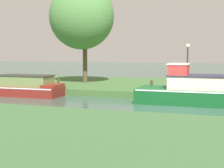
% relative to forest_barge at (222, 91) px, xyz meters
% --- Properties ---
extents(ground_plane, '(120.00, 120.00, 0.00)m').
position_rel_forest_barge_xyz_m(ground_plane, '(-2.29, -1.20, -0.71)').
color(ground_plane, '#355247').
extents(riverbank_far, '(72.00, 10.00, 0.40)m').
position_rel_forest_barge_xyz_m(riverbank_far, '(-2.29, 5.80, -0.51)').
color(riverbank_far, '#3E6130').
rests_on(riverbank_far, ground_plane).
extents(riverbank_near, '(72.00, 10.00, 0.40)m').
position_rel_forest_barge_xyz_m(riverbank_near, '(-2.29, -10.20, -0.51)').
color(riverbank_near, '#385D34').
rests_on(riverbank_near, ground_plane).
extents(forest_barge, '(8.49, 2.32, 2.11)m').
position_rel_forest_barge_xyz_m(forest_barge, '(0.00, 0.00, 0.00)').
color(forest_barge, '#125023').
rests_on(forest_barge, ground_plane).
extents(maroon_narrowboat, '(4.95, 1.84, 1.29)m').
position_rel_forest_barge_xyz_m(maroon_narrowboat, '(-11.61, -0.00, -0.16)').
color(maroon_narrowboat, maroon).
rests_on(maroon_narrowboat, ground_plane).
extents(willow_tree_left, '(4.74, 4.17, 7.21)m').
position_rel_forest_barge_xyz_m(willow_tree_left, '(-9.73, 4.61, 4.52)').
color(willow_tree_left, brown).
rests_on(willow_tree_left, riverbank_far).
extents(lamp_post, '(0.24, 0.24, 2.78)m').
position_rel_forest_barge_xyz_m(lamp_post, '(-2.01, 2.60, 1.46)').
color(lamp_post, '#333338').
rests_on(lamp_post, riverbank_far).
extents(mooring_post_near, '(0.15, 0.15, 0.64)m').
position_rel_forest_barge_xyz_m(mooring_post_near, '(-3.95, 1.50, 0.01)').
color(mooring_post_near, '#483425').
rests_on(mooring_post_near, riverbank_far).
extents(mooring_post_far, '(0.18, 0.18, 0.55)m').
position_rel_forest_barge_xyz_m(mooring_post_far, '(-10.05, 1.50, -0.03)').
color(mooring_post_far, brown).
rests_on(mooring_post_far, riverbank_far).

